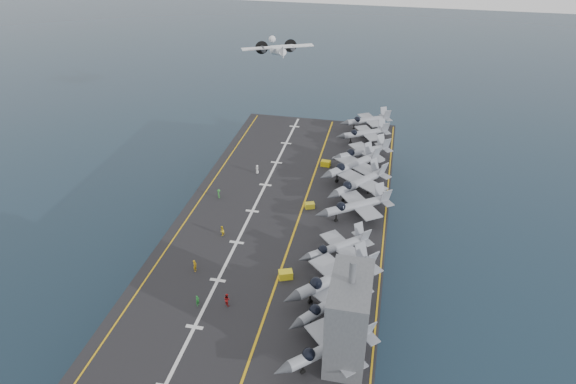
% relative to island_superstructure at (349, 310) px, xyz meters
% --- Properties ---
extents(ground, '(500.00, 500.00, 0.00)m').
position_rel_island_superstructure_xyz_m(ground, '(-15.00, 30.00, -17.90)').
color(ground, '#142135').
rests_on(ground, ground).
extents(hull, '(36.00, 90.00, 10.00)m').
position_rel_island_superstructure_xyz_m(hull, '(-15.00, 30.00, -12.90)').
color(hull, '#56595E').
rests_on(hull, ground).
extents(flight_deck, '(38.00, 92.00, 0.40)m').
position_rel_island_superstructure_xyz_m(flight_deck, '(-15.00, 30.00, -7.70)').
color(flight_deck, black).
rests_on(flight_deck, hull).
extents(foul_line, '(0.35, 90.00, 0.02)m').
position_rel_island_superstructure_xyz_m(foul_line, '(-12.00, 30.00, -7.48)').
color(foul_line, gold).
rests_on(foul_line, flight_deck).
extents(landing_centerline, '(0.50, 90.00, 0.02)m').
position_rel_island_superstructure_xyz_m(landing_centerline, '(-21.00, 30.00, -7.48)').
color(landing_centerline, silver).
rests_on(landing_centerline, flight_deck).
extents(deck_edge_port, '(0.25, 90.00, 0.02)m').
position_rel_island_superstructure_xyz_m(deck_edge_port, '(-32.00, 30.00, -7.48)').
color(deck_edge_port, gold).
rests_on(deck_edge_port, flight_deck).
extents(deck_edge_stbd, '(0.25, 90.00, 0.02)m').
position_rel_island_superstructure_xyz_m(deck_edge_stbd, '(3.50, 30.00, -7.48)').
color(deck_edge_stbd, gold).
rests_on(deck_edge_stbd, flight_deck).
extents(island_superstructure, '(5.00, 10.00, 15.00)m').
position_rel_island_superstructure_xyz_m(island_superstructure, '(0.00, 0.00, 0.00)').
color(island_superstructure, '#56595E').
rests_on(island_superstructure, flight_deck).
extents(fighter_jet_0, '(17.12, 16.80, 5.00)m').
position_rel_island_superstructure_xyz_m(fighter_jet_0, '(-1.94, -1.81, -5.00)').
color(fighter_jet_0, gray).
rests_on(fighter_jet_0, flight_deck).
extents(fighter_jet_1, '(15.69, 16.55, 4.79)m').
position_rel_island_superstructure_xyz_m(fighter_jet_1, '(-2.96, 6.36, -5.10)').
color(fighter_jet_1, '#9FA8AF').
rests_on(fighter_jet_1, flight_deck).
extents(fighter_jet_2, '(19.16, 19.27, 5.66)m').
position_rel_island_superstructure_xyz_m(fighter_jet_2, '(-3.00, 11.31, -4.67)').
color(fighter_jet_2, gray).
rests_on(fighter_jet_2, flight_deck).
extents(fighter_jet_3, '(15.64, 15.15, 4.55)m').
position_rel_island_superstructure_xyz_m(fighter_jet_3, '(-3.65, 19.56, -5.23)').
color(fighter_jet_3, gray).
rests_on(fighter_jet_3, flight_deck).
extents(fighter_jet_4, '(17.89, 16.65, 5.17)m').
position_rel_island_superstructure_xyz_m(fighter_jet_4, '(-1.81, 32.22, -4.91)').
color(fighter_jet_4, '#959CA7').
rests_on(fighter_jet_4, flight_deck).
extents(fighter_jet_5, '(17.58, 18.54, 5.37)m').
position_rel_island_superstructure_xyz_m(fighter_jet_5, '(-2.13, 40.53, -4.82)').
color(fighter_jet_5, '#9BA4AB').
rests_on(fighter_jet_5, flight_deck).
extents(fighter_jet_6, '(18.22, 18.87, 5.48)m').
position_rel_island_superstructure_xyz_m(fighter_jet_6, '(-4.11, 47.57, -4.76)').
color(fighter_jet_6, '#979EA6').
rests_on(fighter_jet_6, flight_deck).
extents(fighter_jet_7, '(17.24, 16.35, 4.99)m').
position_rel_island_superstructure_xyz_m(fighter_jet_7, '(-2.53, 54.47, -5.00)').
color(fighter_jet_7, gray).
rests_on(fighter_jet_7, flight_deck).
extents(fighter_jet_8, '(15.82, 14.19, 4.58)m').
position_rel_island_superstructure_xyz_m(fighter_jet_8, '(-2.95, 65.02, -5.21)').
color(fighter_jet_8, '#9197A0').
rests_on(fighter_jet_8, flight_deck).
extents(tow_cart_a, '(2.49, 2.06, 1.28)m').
position_rel_island_superstructure_xyz_m(tow_cart_a, '(-10.85, 12.78, -6.86)').
color(tow_cart_a, yellow).
rests_on(tow_cart_a, flight_deck).
extents(tow_cart_b, '(2.07, 1.73, 1.06)m').
position_rel_island_superstructure_xyz_m(tow_cart_b, '(-10.68, 33.39, -6.97)').
color(tow_cart_b, gold).
rests_on(tow_cart_b, flight_deck).
extents(tow_cart_c, '(2.14, 1.51, 1.21)m').
position_rel_island_superstructure_xyz_m(tow_cart_c, '(-10.20, 50.73, -6.90)').
color(tow_cart_c, gold).
rests_on(tow_cart_c, flight_deck).
extents(crew_1, '(0.85, 1.25, 2.07)m').
position_rel_island_superstructure_xyz_m(crew_1, '(-25.20, 11.46, -6.47)').
color(crew_1, gold).
rests_on(crew_1, flight_deck).
extents(crew_2, '(0.97, 1.26, 1.89)m').
position_rel_island_superstructure_xyz_m(crew_2, '(-24.08, 21.49, -6.55)').
color(crew_2, yellow).
rests_on(crew_2, flight_deck).
extents(crew_3, '(1.14, 1.31, 1.83)m').
position_rel_island_superstructure_xyz_m(crew_3, '(-28.62, 33.34, -6.59)').
color(crew_3, '#2A832C').
rests_on(crew_3, flight_deck).
extents(crew_5, '(1.28, 1.38, 1.91)m').
position_rel_island_superstructure_xyz_m(crew_5, '(-23.89, 44.45, -6.54)').
color(crew_5, silver).
rests_on(crew_5, flight_deck).
extents(crew_6, '(1.04, 1.25, 1.78)m').
position_rel_island_superstructure_xyz_m(crew_6, '(-22.03, 4.18, -6.61)').
color(crew_6, '#268C33').
rests_on(crew_6, flight_deck).
extents(crew_7, '(1.45, 1.36, 2.02)m').
position_rel_island_superstructure_xyz_m(crew_7, '(-17.90, 5.22, -6.49)').
color(crew_7, '#B21919').
rests_on(crew_7, flight_deck).
extents(transport_plane, '(23.91, 20.91, 4.72)m').
position_rel_island_superstructure_xyz_m(transport_plane, '(-29.82, 90.02, 5.55)').
color(transport_plane, white).
extents(fighter_jet_9, '(15.82, 14.19, 4.58)m').
position_rel_island_superstructure_xyz_m(fighter_jet_9, '(-2.95, 73.00, -5.21)').
color(fighter_jet_9, '#9197A0').
rests_on(fighter_jet_9, flight_deck).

